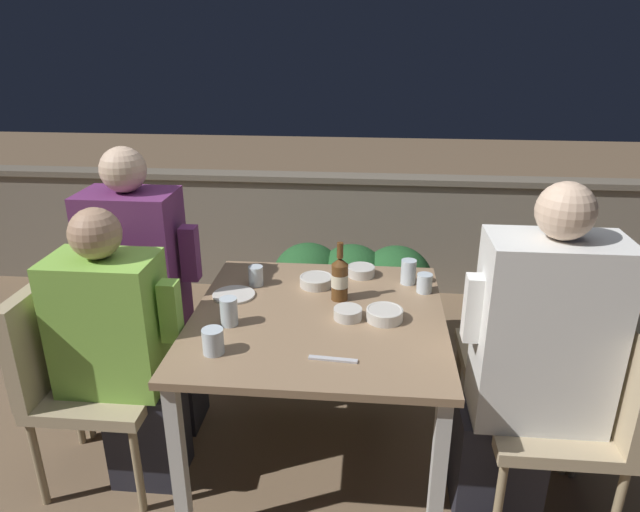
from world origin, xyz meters
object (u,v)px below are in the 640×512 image
at_px(person_white_polo, 531,364).
at_px(potted_plant, 589,299).
at_px(chair_left_near, 75,365).
at_px(chair_right_far, 542,342).
at_px(person_green_blouse, 122,352).
at_px(chair_right_near, 583,400).
at_px(chair_left_far, 107,322).
at_px(beer_bottle, 340,278).
at_px(person_purple_stripe, 146,295).

relative_size(person_white_polo, potted_plant, 1.65).
xyz_separation_m(chair_left_near, chair_right_far, (1.91, 0.36, 0.00)).
height_order(person_green_blouse, chair_right_near, person_green_blouse).
height_order(chair_right_far, potted_plant, chair_right_far).
distance_m(person_green_blouse, chair_right_near, 1.74).
bearing_deg(chair_right_far, chair_left_far, -179.96).
bearing_deg(chair_left_near, beer_bottle, 16.31).
bearing_deg(beer_bottle, chair_right_far, 3.49).
xyz_separation_m(chair_left_near, chair_left_far, (-0.03, 0.36, 0.00)).
bearing_deg(chair_left_far, person_green_blouse, -56.92).
bearing_deg(person_green_blouse, beer_bottle, 20.01).
xyz_separation_m(chair_left_near, beer_bottle, (1.04, 0.30, 0.29)).
bearing_deg(chair_left_far, person_white_polo, -12.97).
relative_size(chair_left_far, person_purple_stripe, 0.65).
relative_size(chair_left_near, person_purple_stripe, 0.65).
bearing_deg(person_green_blouse, chair_left_near, -180.00).
relative_size(chair_right_near, person_white_polo, 0.65).
relative_size(person_green_blouse, chair_right_near, 1.36).
bearing_deg(chair_right_near, person_white_polo, -180.00).
bearing_deg(chair_right_far, chair_right_near, -84.87).
distance_m(chair_left_far, person_purple_stripe, 0.25).
xyz_separation_m(person_green_blouse, person_white_polo, (1.54, -0.05, 0.07)).
bearing_deg(person_white_polo, beer_bottle, 153.22).
height_order(chair_left_near, person_white_polo, person_white_polo).
height_order(chair_left_near, chair_left_far, same).
xyz_separation_m(chair_right_near, chair_right_far, (-0.04, 0.41, 0.00)).
bearing_deg(potted_plant, person_white_polo, -120.11).
distance_m(person_purple_stripe, beer_bottle, 0.88).
height_order(person_purple_stripe, beer_bottle, person_purple_stripe).
height_order(chair_right_near, beer_bottle, beer_bottle).
bearing_deg(chair_left_near, chair_right_near, -1.55).
relative_size(person_purple_stripe, potted_plant, 1.66).
bearing_deg(person_green_blouse, person_white_polo, -1.96).
bearing_deg(potted_plant, beer_bottle, -155.72).
distance_m(chair_left_far, chair_right_near, 2.02).
bearing_deg(chair_right_far, chair_left_near, -169.41).
distance_m(person_purple_stripe, chair_right_near, 1.83).
bearing_deg(beer_bottle, chair_left_near, -163.69).
height_order(chair_left_near, chair_right_near, same).
relative_size(chair_left_far, chair_right_far, 1.00).
bearing_deg(chair_right_far, potted_plant, 53.95).
bearing_deg(chair_left_far, chair_right_far, 0.04).
height_order(chair_left_near, potted_plant, chair_left_near).
distance_m(chair_left_near, person_white_polo, 1.75).
bearing_deg(person_white_polo, potted_plant, 59.89).
relative_size(person_purple_stripe, chair_right_far, 1.53).
xyz_separation_m(chair_right_near, potted_plant, (0.33, 0.92, -0.03)).
distance_m(chair_left_near, chair_right_near, 1.95).
xyz_separation_m(person_white_polo, potted_plant, (0.53, 0.92, -0.17)).
distance_m(person_green_blouse, potted_plant, 2.25).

